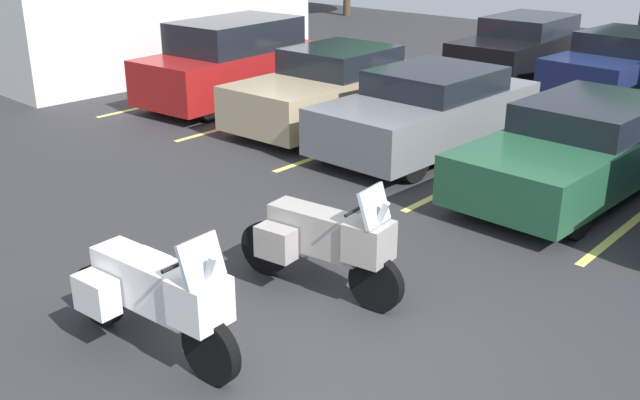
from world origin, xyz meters
The scene contains 10 objects.
ground centered at (0.00, 0.00, -0.05)m, with size 44.00×44.00×0.10m, color #2D2D30.
motorcycle_touring centered at (-1.23, -0.94, 0.66)m, with size 2.30×0.90×1.41m.
motorcycle_second centered at (-0.86, 1.05, 0.64)m, with size 2.15×0.91×1.39m.
parking_stripes centered at (-1.57, 6.07, 0.00)m, with size 15.72×4.96×0.01m.
car_red centered at (-8.26, 6.45, 0.88)m, with size 2.11×4.50×1.81m.
car_tan centered at (-5.39, 6.48, 0.72)m, with size 1.96×4.47×1.51m.
car_grey centered at (-3.00, 6.33, 0.71)m, with size 2.05×4.58×1.43m.
car_green centered at (-0.10, 6.12, 0.68)m, with size 2.05×4.94×1.36m.
car_far_black centered at (-4.80, 13.38, 0.74)m, with size 2.00×4.70×1.50m.
car_far_navy centered at (-2.19, 13.37, 0.67)m, with size 2.30×4.67×1.38m.
Camera 1 is at (3.97, -4.48, 4.00)m, focal length 41.29 mm.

